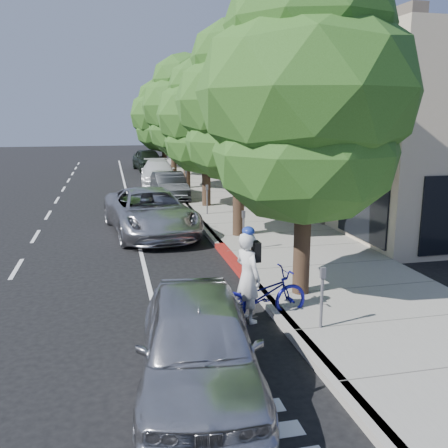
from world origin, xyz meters
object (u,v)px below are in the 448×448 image
object	(u,v)px
dark_sedan	(169,186)
street_tree_3	(186,108)
street_tree_0	(307,97)
bicycle	(261,295)
white_pickup	(158,172)
near_car_a	(199,344)
street_tree_2	(206,117)
street_tree_1	(239,104)
street_tree_4	(173,112)
dark_suv_far	(148,160)
pedestrian	(284,196)
street_tree_5	(163,116)
silver_suv	(150,212)
cyclist	(248,277)

from	to	relation	value
dark_sedan	street_tree_3	bearing A→B (deg)	63.55
street_tree_0	bicycle	bearing A→B (deg)	-142.43
white_pickup	near_car_a	xyz separation A→B (m)	(-1.70, -24.45, 0.05)
street_tree_2	white_pickup	distance (m)	9.70
street_tree_1	street_tree_4	size ratio (longest dim) A/B	1.05
dark_sedan	white_pickup	size ratio (longest dim) A/B	0.83
street_tree_4	street_tree_0	bearing A→B (deg)	-90.00
dark_suv_far	pedestrian	world-z (taller)	pedestrian
dark_suv_far	white_pickup	bearing A→B (deg)	-96.32
street_tree_5	white_pickup	distance (m)	9.80
street_tree_2	bicycle	world-z (taller)	street_tree_2
near_car_a	dark_sedan	bearing A→B (deg)	91.73
bicycle	white_pickup	size ratio (longest dim) A/B	0.41
street_tree_2	pedestrian	world-z (taller)	street_tree_2
silver_suv	near_car_a	size ratio (longest dim) A/B	1.28
silver_suv	dark_suv_far	bearing A→B (deg)	78.60
dark_sedan	dark_suv_far	distance (m)	14.14
street_tree_2	silver_suv	world-z (taller)	street_tree_2
street_tree_4	dark_sedan	bearing A→B (deg)	-98.71
street_tree_1	pedestrian	size ratio (longest dim) A/B	3.86
street_tree_1	bicycle	size ratio (longest dim) A/B	3.56
street_tree_2	street_tree_3	world-z (taller)	street_tree_3
silver_suv	white_pickup	bearing A→B (deg)	76.11
street_tree_0	bicycle	world-z (taller)	street_tree_0
dark_suv_far	bicycle	bearing A→B (deg)	-96.13
silver_suv	white_pickup	distance (m)	13.54
street_tree_2	street_tree_4	bearing A→B (deg)	90.00
dark_sedan	street_tree_2	bearing A→B (deg)	-66.34
street_tree_2	bicycle	distance (m)	13.57
silver_suv	cyclist	bearing A→B (deg)	-88.02
street_tree_2	near_car_a	xyz separation A→B (m)	(-3.10, -15.50, -3.42)
street_tree_2	dark_suv_far	distance (m)	17.39
street_tree_1	cyclist	distance (m)	8.07
street_tree_1	street_tree_5	bearing A→B (deg)	90.00
street_tree_4	dark_sedan	world-z (taller)	street_tree_4
dark_sedan	pedestrian	xyz separation A→B (m)	(3.86, -6.68, 0.42)
street_tree_3	bicycle	world-z (taller)	street_tree_3
street_tree_2	dark_suv_far	size ratio (longest dim) A/B	1.41
street_tree_2	pedestrian	xyz separation A→B (m)	(2.46, -3.82, -3.10)
dark_suv_far	near_car_a	bearing A→B (deg)	-99.31
cyclist	white_pickup	xyz separation A→B (m)	(0.20, 21.95, -0.24)
street_tree_2	pedestrian	bearing A→B (deg)	-57.15
pedestrian	street_tree_0	bearing A→B (deg)	45.47
street_tree_4	cyclist	xyz separation A→B (m)	(-1.60, -25.00, -3.51)
bicycle	dark_suv_far	world-z (taller)	dark_suv_far
cyclist	near_car_a	size ratio (longest dim) A/B	0.42
street_tree_1	silver_suv	distance (m)	5.08
street_tree_0	street_tree_3	distance (m)	18.00
street_tree_5	bicycle	world-z (taller)	street_tree_5
street_tree_1	street_tree_3	bearing A→B (deg)	90.00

